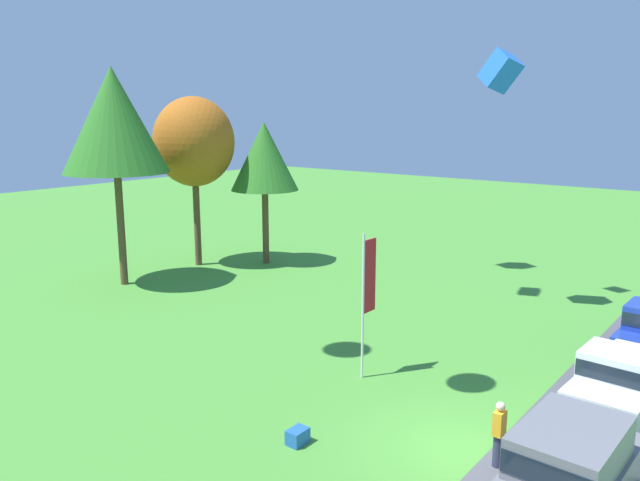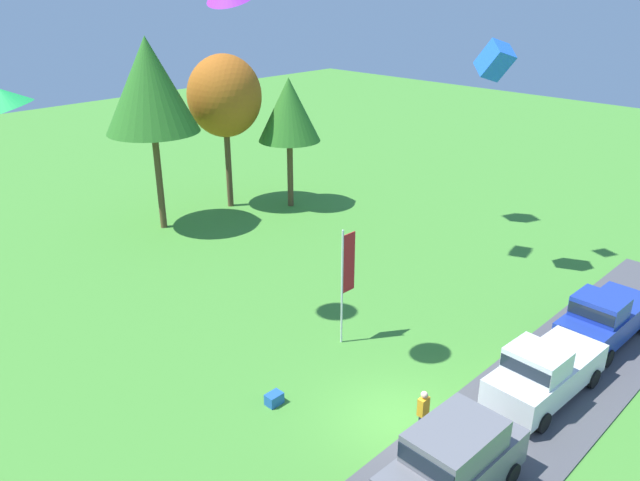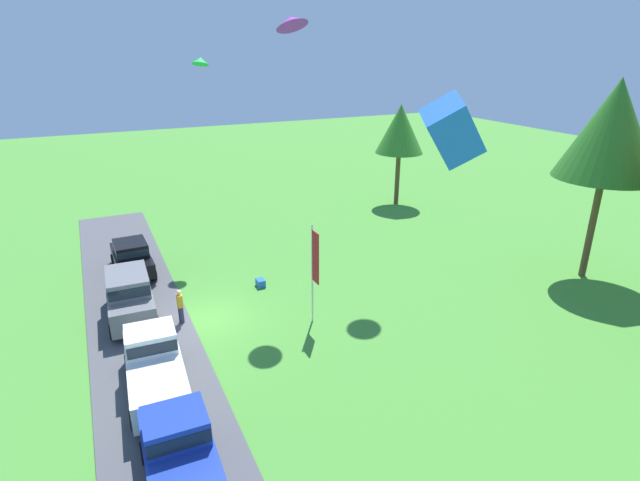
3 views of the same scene
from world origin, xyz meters
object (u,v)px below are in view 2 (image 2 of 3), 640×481
object	(u,v)px
car_pickup_far_end	(603,317)
person_watching_sky	(423,414)
car_pickup_by_flagpole	(543,372)
cooler_box	(274,399)
kite_box_high_right	(495,60)
tree_right_of_center	(149,86)
tree_center_back	(289,110)
flag_banner	(346,271)
tree_left_of_center	(224,96)
kite_delta_low_drifter	(4,98)
car_suv_near_entrance	(453,460)

from	to	relation	value
car_pickup_far_end	person_watching_sky	world-z (taller)	car_pickup_far_end
car_pickup_by_flagpole	cooler_box	bearing A→B (deg)	136.07
kite_box_high_right	tree_right_of_center	bearing A→B (deg)	113.78
tree_center_back	flag_banner	size ratio (longest dim) A/B	1.66
car_pickup_by_flagpole	tree_right_of_center	size ratio (longest dim) A/B	0.49
tree_left_of_center	kite_delta_low_drifter	distance (m)	25.47
tree_center_back	kite_delta_low_drifter	size ratio (longest dim) A/B	8.12
kite_delta_low_drifter	kite_box_high_right	bearing A→B (deg)	3.66
tree_left_of_center	tree_center_back	xyz separation A→B (m)	(2.67, -2.64, -0.81)
car_pickup_by_flagpole	car_pickup_far_end	bearing A→B (deg)	0.11
car_pickup_far_end	kite_delta_low_drifter	xyz separation A→B (m)	(-18.33, 5.53, 9.97)
car_suv_near_entrance	car_pickup_far_end	bearing A→B (deg)	1.45
car_suv_near_entrance	tree_left_of_center	size ratio (longest dim) A/B	0.51
car_pickup_far_end	tree_center_back	size ratio (longest dim) A/B	0.64
car_pickup_far_end	tree_right_of_center	world-z (taller)	tree_right_of_center
tree_left_of_center	kite_box_high_right	bearing A→B (deg)	-82.65
car_pickup_by_flagpole	tree_left_of_center	xyz separation A→B (m)	(4.79, 22.90, 5.66)
person_watching_sky	kite_delta_low_drifter	distance (m)	14.12
car_suv_near_entrance	kite_delta_low_drifter	world-z (taller)	kite_delta_low_drifter
person_watching_sky	cooler_box	xyz separation A→B (m)	(-2.08, 4.49, -0.68)
car_pickup_by_flagpole	kite_delta_low_drifter	world-z (taller)	kite_delta_low_drifter
car_suv_near_entrance	car_pickup_by_flagpole	distance (m)	5.78
car_suv_near_entrance	kite_box_high_right	size ratio (longest dim) A/B	3.48
tree_right_of_center	car_pickup_by_flagpole	bearing A→B (deg)	-89.62
kite_box_high_right	tree_center_back	bearing A→B (deg)	87.46
tree_left_of_center	tree_center_back	distance (m)	3.84
cooler_box	tree_center_back	bearing A→B (deg)	45.31
person_watching_sky	tree_left_of_center	xyz separation A→B (m)	(9.15, 21.18, 5.89)
tree_left_of_center	cooler_box	size ratio (longest dim) A/B	16.41
tree_right_of_center	flag_banner	size ratio (longest dim) A/B	2.22
car_pickup_by_flagpole	car_suv_near_entrance	bearing A→B (deg)	-177.40
person_watching_sky	tree_center_back	bearing A→B (deg)	57.48
car_suv_near_entrance	cooler_box	bearing A→B (deg)	95.94
tree_center_back	kite_box_high_right	size ratio (longest dim) A/B	5.88
person_watching_sky	tree_right_of_center	xyz separation A→B (m)	(4.21, 21.03, 7.08)
car_suv_near_entrance	flag_banner	size ratio (longest dim) A/B	0.99
car_pickup_far_end	car_suv_near_entrance	bearing A→B (deg)	-178.55
car_pickup_by_flagpole	car_pickup_far_end	world-z (taller)	same
tree_left_of_center	kite_box_high_right	xyz separation A→B (m)	(2.07, -16.07, 3.19)
tree_center_back	cooler_box	distance (m)	20.59
car_pickup_by_flagpole	kite_box_high_right	size ratio (longest dim) A/B	3.81
tree_right_of_center	cooler_box	bearing A→B (deg)	-110.85
tree_left_of_center	kite_delta_low_drifter	size ratio (longest dim) A/B	9.50
kite_box_high_right	kite_delta_low_drifter	world-z (taller)	kite_delta_low_drifter
tree_right_of_center	tree_center_back	bearing A→B (deg)	-18.09
tree_right_of_center	kite_box_high_right	xyz separation A→B (m)	(7.01, -15.91, 2.00)
flag_banner	tree_right_of_center	bearing A→B (deg)	83.88
flag_banner	kite_delta_low_drifter	world-z (taller)	kite_delta_low_drifter
car_suv_near_entrance	kite_box_high_right	bearing A→B (deg)	29.31
car_pickup_far_end	kite_box_high_right	xyz separation A→B (m)	(1.87, 6.82, 8.85)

